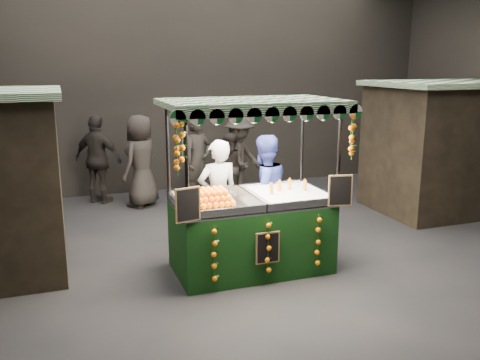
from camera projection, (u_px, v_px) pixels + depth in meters
name	position (u px, v px, depth m)	size (l,w,h in m)	color
ground	(275.00, 261.00, 7.80)	(12.00, 12.00, 0.00)	black
market_hall	(279.00, 31.00, 7.03)	(12.10, 10.10, 5.05)	black
neighbour_stall_right	(447.00, 146.00, 10.31)	(3.00, 2.20, 2.60)	black
juice_stall	(252.00, 219.00, 7.31)	(2.55, 1.50, 2.47)	black
vendor_grey	(218.00, 197.00, 7.99)	(0.70, 0.50, 1.81)	gray
vendor_blue	(264.00, 192.00, 8.24)	(1.03, 0.88, 1.84)	navy
shopper_0	(198.00, 160.00, 10.79)	(0.81, 0.70, 1.87)	#292522
shopper_1	(232.00, 168.00, 10.87)	(0.91, 0.84, 1.51)	black
shopper_2	(98.00, 159.00, 10.82)	(1.16, 1.07, 1.91)	black
shopper_3	(239.00, 157.00, 11.22)	(1.37, 1.14, 1.84)	#2E2925
shopper_4	(141.00, 161.00, 10.58)	(1.10, 1.09, 1.92)	#292421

